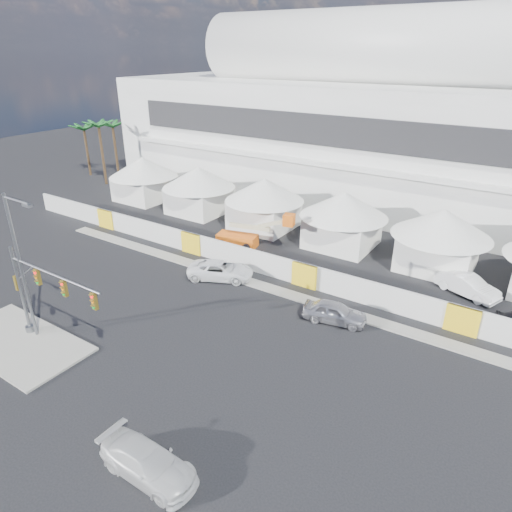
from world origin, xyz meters
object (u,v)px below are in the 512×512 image
Objects in this scene: pickup_curb at (221,270)px; traffic_mast at (38,294)px; sedan_silver at (335,312)px; pickup_near at (148,462)px; lot_car_a at (467,285)px; boom_lift at (243,237)px; streetlight_median at (21,259)px.

traffic_mast reaches higher than pickup_curb.
sedan_silver reaches higher than pickup_near.
traffic_mast reaches higher than sedan_silver.
pickup_near is 1.01× the size of lot_car_a.
pickup_curb is at bearing -84.93° from boom_lift.
traffic_mast is 20.25m from boom_lift.
traffic_mast is at bearing 74.29° from pickup_near.
traffic_mast is at bearing 119.05° from sedan_silver.
pickup_near is at bearing -15.68° from traffic_mast.
streetlight_median is at bearing -179.69° from traffic_mast.
streetlight_median is at bearing 155.40° from lot_car_a.
lot_car_a is 0.63× the size of boom_lift.
boom_lift reaches higher than sedan_silver.
lot_car_a is (17.82, 8.51, 0.06)m from pickup_curb.
traffic_mast reaches higher than lot_car_a.
sedan_silver is at bearing 164.27° from lot_car_a.
lot_car_a is at bearing -48.87° from sedan_silver.
pickup_curb is at bearing 74.17° from traffic_mast.
boom_lift is at bearing 25.48° from pickup_near.
streetlight_median is (-4.89, -13.60, 5.06)m from pickup_curb.
streetlight_median is (-14.04, 3.64, 5.09)m from pickup_near.
sedan_silver is 16.48m from pickup_near.
sedan_silver reaches higher than pickup_curb.
lot_car_a is 20.07m from boom_lift.
lot_car_a is 32.09m from streetlight_median.
traffic_mast reaches higher than pickup_near.
pickup_near is 15.37m from streetlight_median.
pickup_curb is 14.44m from traffic_mast.
pickup_curb is at bearing 73.53° from sedan_silver.
streetlight_median reaches higher than pickup_curb.
lot_car_a reaches higher than pickup_curb.
lot_car_a is 31.09m from traffic_mast.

